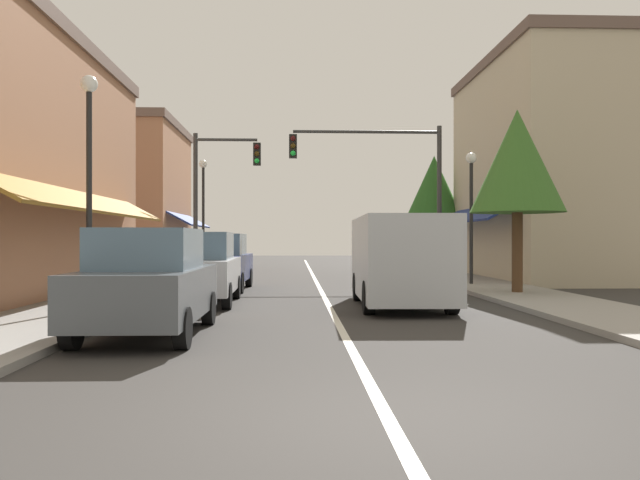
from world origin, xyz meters
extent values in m
plane|color=#33302D|center=(0.00, 18.00, 0.00)|extent=(80.00, 80.00, 0.00)
cube|color=gray|center=(-5.50, 18.00, 0.06)|extent=(2.60, 56.00, 0.12)
cube|color=gray|center=(5.50, 18.00, 0.06)|extent=(2.60, 56.00, 0.12)
cube|color=silver|center=(0.00, 18.00, 0.00)|extent=(0.14, 52.00, 0.01)
cube|color=slate|center=(-6.86, 12.00, 1.40)|extent=(0.08, 10.64, 1.80)
cube|color=olive|center=(-6.25, 12.00, 2.60)|extent=(1.27, 11.76, 0.73)
cube|color=slate|center=(-6.86, 8.92, 5.00)|extent=(0.08, 1.10, 1.30)
cube|color=slate|center=(-6.86, 15.08, 5.00)|extent=(0.08, 1.10, 1.30)
cube|color=#BCAD8E|center=(9.09, 20.00, 4.21)|extent=(4.57, 10.00, 8.43)
cube|color=brown|center=(9.09, 20.00, 8.63)|extent=(4.77, 10.20, 0.40)
cube|color=slate|center=(6.86, 20.00, 1.40)|extent=(0.08, 7.60, 1.80)
cube|color=navy|center=(6.25, 20.00, 2.60)|extent=(1.27, 8.40, 0.73)
cube|color=slate|center=(6.86, 17.80, 6.07)|extent=(0.08, 1.10, 1.30)
cube|color=slate|center=(6.86, 22.20, 6.07)|extent=(0.08, 1.10, 1.30)
cube|color=#9E6B4C|center=(-9.39, 28.00, 3.59)|extent=(5.19, 8.00, 7.18)
cube|color=brown|center=(-9.39, 28.00, 7.38)|extent=(5.39, 8.20, 0.40)
cube|color=slate|center=(-6.86, 28.00, 1.40)|extent=(0.08, 6.08, 1.80)
cube|color=navy|center=(-6.25, 28.00, 2.60)|extent=(1.27, 6.72, 0.73)
cube|color=slate|center=(-6.86, 26.24, 5.17)|extent=(0.08, 1.10, 1.30)
cube|color=slate|center=(-6.86, 29.76, 5.17)|extent=(0.08, 1.10, 1.30)
cube|color=#4C5156|center=(-3.23, 5.31, 0.71)|extent=(1.74, 4.11, 0.80)
cube|color=slate|center=(-3.23, 5.21, 1.44)|extent=(1.53, 2.01, 0.66)
cylinder|color=black|center=(-4.01, 6.67, 0.31)|extent=(0.20, 0.62, 0.62)
cylinder|color=black|center=(-2.43, 6.66, 0.31)|extent=(0.20, 0.62, 0.62)
cylinder|color=black|center=(-4.03, 3.96, 0.31)|extent=(0.20, 0.62, 0.62)
cylinder|color=black|center=(-2.44, 3.95, 0.31)|extent=(0.20, 0.62, 0.62)
cube|color=#B7BABF|center=(-3.17, 10.58, 0.71)|extent=(1.77, 4.12, 0.80)
cube|color=slate|center=(-3.16, 10.48, 1.44)|extent=(1.54, 2.02, 0.66)
cylinder|color=black|center=(-3.97, 11.92, 0.31)|extent=(0.21, 0.62, 0.62)
cylinder|color=black|center=(-2.39, 11.94, 0.31)|extent=(0.21, 0.62, 0.62)
cylinder|color=black|center=(-3.94, 9.22, 0.31)|extent=(0.21, 0.62, 0.62)
cylinder|color=black|center=(-2.36, 9.23, 0.31)|extent=(0.21, 0.62, 0.62)
cube|color=navy|center=(-3.19, 14.94, 0.71)|extent=(1.83, 4.15, 0.80)
cube|color=slate|center=(-3.19, 14.84, 1.44)|extent=(1.57, 2.04, 0.66)
cylinder|color=black|center=(-3.94, 16.32, 0.31)|extent=(0.22, 0.63, 0.62)
cylinder|color=black|center=(-2.36, 16.27, 0.31)|extent=(0.22, 0.63, 0.62)
cylinder|color=black|center=(-4.01, 13.61, 0.31)|extent=(0.22, 0.63, 0.62)
cylinder|color=black|center=(-2.43, 13.57, 0.31)|extent=(0.22, 0.63, 0.62)
cube|color=#B2B7BC|center=(1.67, 9.70, 1.17)|extent=(2.09, 5.05, 1.90)
cube|color=slate|center=(1.73, 12.09, 1.59)|extent=(1.73, 0.32, 0.84)
cube|color=black|center=(1.74, 12.27, 0.48)|extent=(1.87, 0.25, 0.24)
cylinder|color=black|center=(0.83, 11.27, 0.36)|extent=(0.26, 0.73, 0.72)
cylinder|color=black|center=(2.59, 11.22, 0.36)|extent=(0.26, 0.73, 0.72)
cylinder|color=black|center=(0.75, 8.17, 0.36)|extent=(0.26, 0.73, 0.72)
cylinder|color=black|center=(2.51, 8.12, 0.36)|extent=(0.26, 0.73, 0.72)
cylinder|color=#333333|center=(4.80, 19.27, 3.00)|extent=(0.18, 0.18, 6.00)
cylinder|color=#333333|center=(1.96, 19.27, 5.75)|extent=(5.68, 0.12, 0.12)
cube|color=black|center=(-0.88, 19.09, 5.15)|extent=(0.30, 0.24, 0.90)
sphere|color=#420F0F|center=(-0.88, 18.96, 5.43)|extent=(0.20, 0.20, 0.20)
sphere|color=#3D2D0C|center=(-0.88, 18.96, 5.15)|extent=(0.20, 0.20, 0.20)
sphere|color=green|center=(-0.88, 18.96, 4.87)|extent=(0.20, 0.20, 0.20)
cylinder|color=#333333|center=(-4.80, 20.56, 2.93)|extent=(0.18, 0.18, 5.86)
cylinder|color=#333333|center=(-3.56, 20.56, 5.61)|extent=(2.48, 0.12, 0.12)
cube|color=black|center=(-2.32, 20.38, 5.01)|extent=(0.30, 0.24, 0.90)
sphere|color=#420F0F|center=(-2.32, 20.25, 5.29)|extent=(0.20, 0.20, 0.20)
sphere|color=#3D2D0C|center=(-2.32, 20.25, 5.01)|extent=(0.20, 0.20, 0.20)
sphere|color=green|center=(-2.32, 20.25, 4.73)|extent=(0.20, 0.20, 0.20)
cylinder|color=black|center=(-5.15, 8.30, 2.35)|extent=(0.12, 0.12, 4.69)
sphere|color=white|center=(-5.15, 8.30, 4.87)|extent=(0.36, 0.36, 0.36)
cylinder|color=black|center=(5.05, 15.70, 2.06)|extent=(0.12, 0.12, 4.12)
sphere|color=white|center=(5.05, 15.70, 4.30)|extent=(0.36, 0.36, 0.36)
cylinder|color=black|center=(-4.89, 23.39, 2.39)|extent=(0.12, 0.12, 4.79)
sphere|color=white|center=(-4.89, 23.39, 4.97)|extent=(0.36, 0.36, 0.36)
cylinder|color=#4C331E|center=(5.42, 12.35, 1.37)|extent=(0.30, 0.30, 2.74)
cone|color=#386626|center=(5.42, 12.35, 3.80)|extent=(2.63, 2.63, 2.89)
cylinder|color=#4C331E|center=(5.99, 25.59, 1.55)|extent=(0.30, 0.30, 3.11)
cone|color=#285B21|center=(5.99, 25.59, 4.19)|extent=(2.70, 2.70, 2.97)
camera|label=1|loc=(-0.83, -5.35, 1.59)|focal=35.95mm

